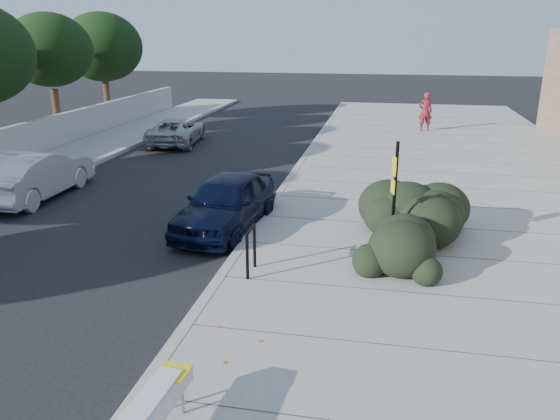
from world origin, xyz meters
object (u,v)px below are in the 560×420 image
Objects in this scene: bench at (144,418)px; suv_silver at (176,131)px; bike_rack at (251,246)px; sedan_navy at (226,202)px; sign_post at (394,191)px; wagon_silver at (35,175)px; pedestrian at (425,112)px.

suv_silver reaches higher than bench.
sedan_navy is (-1.40, 2.92, -0.02)m from bike_rack.
sign_post is at bearing -9.46° from sedan_navy.
wagon_silver reaches higher than bench.
bench is 20.10m from suv_silver.
sedan_navy reaches higher than bench.
wagon_silver is at bearing 75.72° from suv_silver.
bench is 12.71m from wagon_silver.
wagon_silver is at bearing 172.37° from sedan_navy.
bike_rack is 3.48m from sign_post.
wagon_silver is at bearing 37.43° from pedestrian.
sign_post is 4.53m from sedan_navy.
bench is 0.45× the size of wagon_silver.
pedestrian reaches higher than wagon_silver.
pedestrian is (11.49, 5.09, 0.51)m from suv_silver.
wagon_silver is 1.04× the size of suv_silver.
sign_post is 1.33× the size of pedestrian.
pedestrian is (12.62, 14.15, 0.37)m from wagon_silver.
sedan_navy is at bearing 165.33° from wagon_silver.
sign_post is at bearing 73.64° from pedestrian.
wagon_silver is at bearing 150.84° from bike_rack.
sign_post reaches higher than suv_silver.
suv_silver is at bearing 123.38° from sedan_navy.
sedan_navy is (-4.28, 1.17, -0.89)m from sign_post.
bike_rack is at bearing -162.92° from sign_post.
bench is at bearing -126.45° from sign_post.
wagon_silver is at bearing 151.74° from sign_post.
sedan_navy is at bearing 103.43° from bench.
wagon_silver is 9.13m from suv_silver.
sign_post reaches higher than sedan_navy.
sedan_navy is 0.94× the size of wagon_silver.
sign_post is (2.89, 7.03, 0.99)m from bench.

